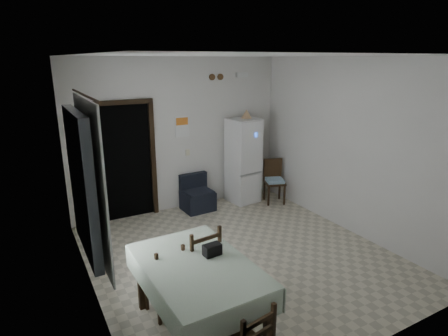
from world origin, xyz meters
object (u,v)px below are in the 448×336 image
navy_seat (198,193)px  dining_chair_far_left (164,278)px  corner_chair (275,182)px  dining_chair_far_right (198,264)px  fridge (243,161)px  dining_table (198,298)px

navy_seat → dining_chair_far_left: bearing=-124.6°
corner_chair → dining_chair_far_right: size_ratio=0.87×
fridge → corner_chair: (0.51, -0.40, -0.42)m
dining_chair_far_left → dining_chair_far_right: dining_chair_far_right is taller
navy_seat → corner_chair: 1.60m
dining_table → dining_chair_far_right: size_ratio=1.54×
fridge → navy_seat: 1.16m
corner_chair → dining_table: corner_chair is taller
navy_seat → corner_chair: corner_chair is taller
dining_chair_far_left → navy_seat: bearing=-129.8°
corner_chair → dining_table: bearing=-118.0°
navy_seat → dining_chair_far_right: dining_chair_far_right is taller
navy_seat → dining_table: size_ratio=0.44×
corner_chair → dining_chair_far_right: bearing=-121.3°
fridge → dining_chair_far_right: fridge is taller
fridge → corner_chair: bearing=-44.6°
navy_seat → corner_chair: bearing=-17.0°
dining_table → dining_chair_far_left: size_ratio=1.78×
navy_seat → dining_table: (-1.45, -3.10, 0.06)m
dining_chair_far_left → corner_chair: bearing=-152.9°
corner_chair → dining_table: size_ratio=0.57×
fridge → dining_table: (-2.48, -3.10, -0.45)m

